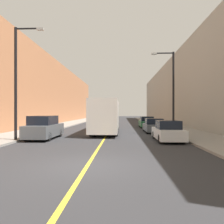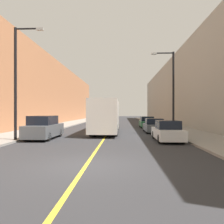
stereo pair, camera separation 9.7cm
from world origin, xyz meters
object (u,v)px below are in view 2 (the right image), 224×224
Objects in this scene: car_right_mid at (154,126)px; car_right_far at (147,123)px; bus at (106,116)px; car_right_near at (167,132)px; street_lamp_right at (172,87)px; parked_suv_left at (44,128)px; street_lamp_left at (18,77)px.

car_right_mid is 6.77m from car_right_far.
bus reaches higher than car_right_near.
car_right_mid is 0.59× the size of street_lamp_right.
street_lamp_right reaches higher than parked_suv_left.
car_right_near is at bearing -50.68° from bus.
street_lamp_right is (1.32, 4.56, 3.78)m from car_right_near.
bus is at bearing -123.84° from car_right_far.
car_right_far is 9.85m from street_lamp_right.
street_lamp_left is 13.40m from street_lamp_right.
bus is 7.96m from car_right_near.
parked_suv_left is (-4.61, -5.24, -0.90)m from bus.
car_right_far is (0.00, 13.56, 0.00)m from car_right_near.
car_right_far is (5.00, 7.45, -1.07)m from bus.
street_lamp_left is at bearing -156.12° from street_lamp_right.
car_right_far is at bearing 98.36° from street_lamp_right.
street_lamp_left is at bearing -144.93° from car_right_mid.
bus is 5.12m from car_right_mid.
street_lamp_left reaches higher than car_right_mid.
car_right_near is at bearing -90.00° from car_right_far.
bus is 2.22× the size of parked_suv_left.
parked_suv_left is at bearing 52.50° from street_lamp_left.
car_right_near is 11.67m from street_lamp_left.
street_lamp_right is (10.93, 3.70, 3.61)m from parked_suv_left.
street_lamp_right is at bearing -58.45° from car_right_mid.
bus reaches higher than car_right_far.
car_right_mid is 13.90m from street_lamp_left.
bus is 1.35× the size of street_lamp_right.
street_lamp_right reaches higher than car_right_near.
car_right_far is 0.59× the size of street_lamp_right.
street_lamp_left is 1.06× the size of street_lamp_right.
car_right_far reaches higher than car_right_mid.
street_lamp_right reaches higher than car_right_far.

